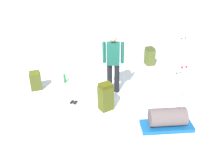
{
  "coord_description": "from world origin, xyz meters",
  "views": [
    {
      "loc": [
        -0.02,
        5.61,
        3.48
      ],
      "look_at": [
        0.0,
        0.0,
        0.7
      ],
      "focal_mm": 38.73,
      "sensor_mm": 36.0,
      "label": 1
    }
  ],
  "objects_px": {
    "backpack_bright": "(106,97)",
    "ski_poles_planted_near": "(181,54)",
    "gear_sled": "(167,119)",
    "thermos_bottle": "(65,79)",
    "backpack_large_dark": "(36,81)",
    "backpack_small_spare": "(150,56)",
    "ski_pair_near": "(74,103)",
    "skier_standing": "(113,61)",
    "ski_poles_planted_far": "(181,87)"
  },
  "relations": [
    {
      "from": "backpack_bright",
      "to": "ski_poles_planted_near",
      "type": "height_order",
      "value": "ski_poles_planted_near"
    },
    {
      "from": "ski_poles_planted_near",
      "to": "gear_sled",
      "type": "distance_m",
      "value": 2.88
    },
    {
      "from": "ski_poles_planted_near",
      "to": "thermos_bottle",
      "type": "bearing_deg",
      "value": 8.87
    },
    {
      "from": "thermos_bottle",
      "to": "gear_sled",
      "type": "bearing_deg",
      "value": 141.28
    },
    {
      "from": "backpack_large_dark",
      "to": "backpack_small_spare",
      "type": "bearing_deg",
      "value": -152.99
    },
    {
      "from": "ski_pair_near",
      "to": "backpack_large_dark",
      "type": "height_order",
      "value": "backpack_large_dark"
    },
    {
      "from": "skier_standing",
      "to": "gear_sled",
      "type": "distance_m",
      "value": 2.11
    },
    {
      "from": "backpack_bright",
      "to": "gear_sled",
      "type": "relative_size",
      "value": 0.6
    },
    {
      "from": "skier_standing",
      "to": "thermos_bottle",
      "type": "height_order",
      "value": "skier_standing"
    },
    {
      "from": "backpack_bright",
      "to": "thermos_bottle",
      "type": "bearing_deg",
      "value": -47.51
    },
    {
      "from": "backpack_large_dark",
      "to": "backpack_small_spare",
      "type": "xyz_separation_m",
      "value": [
        -3.47,
        -1.77,
        0.03
      ]
    },
    {
      "from": "ski_pair_near",
      "to": "ski_poles_planted_far",
      "type": "distance_m",
      "value": 2.74
    },
    {
      "from": "ski_pair_near",
      "to": "skier_standing",
      "type": "bearing_deg",
      "value": -149.28
    },
    {
      "from": "ski_poles_planted_far",
      "to": "thermos_bottle",
      "type": "bearing_deg",
      "value": -25.22
    },
    {
      "from": "backpack_bright",
      "to": "ski_poles_planted_far",
      "type": "bearing_deg",
      "value": 178.2
    },
    {
      "from": "skier_standing",
      "to": "ski_poles_planted_near",
      "type": "distance_m",
      "value": 2.4
    },
    {
      "from": "ski_poles_planted_near",
      "to": "thermos_bottle",
      "type": "xyz_separation_m",
      "value": [
        3.58,
        0.56,
        -0.57
      ]
    },
    {
      "from": "skier_standing",
      "to": "gear_sled",
      "type": "bearing_deg",
      "value": 126.89
    },
    {
      "from": "backpack_small_spare",
      "to": "thermos_bottle",
      "type": "distance_m",
      "value": 3.06
    },
    {
      "from": "backpack_large_dark",
      "to": "backpack_bright",
      "type": "relative_size",
      "value": 0.79
    },
    {
      "from": "ski_poles_planted_far",
      "to": "gear_sled",
      "type": "xyz_separation_m",
      "value": [
        0.42,
        0.68,
        -0.45
      ]
    },
    {
      "from": "backpack_bright",
      "to": "ski_poles_planted_far",
      "type": "height_order",
      "value": "ski_poles_planted_far"
    },
    {
      "from": "gear_sled",
      "to": "skier_standing",
      "type": "bearing_deg",
      "value": -53.11
    },
    {
      "from": "backpack_large_dark",
      "to": "ski_poles_planted_far",
      "type": "xyz_separation_m",
      "value": [
        -3.81,
        1.03,
        0.4
      ]
    },
    {
      "from": "ski_poles_planted_far",
      "to": "thermos_bottle",
      "type": "distance_m",
      "value": 3.44
    },
    {
      "from": "ski_poles_planted_near",
      "to": "ski_poles_planted_far",
      "type": "height_order",
      "value": "ski_poles_planted_near"
    },
    {
      "from": "skier_standing",
      "to": "backpack_bright",
      "type": "distance_m",
      "value": 1.06
    },
    {
      "from": "backpack_small_spare",
      "to": "ski_poles_planted_far",
      "type": "bearing_deg",
      "value": 96.94
    },
    {
      "from": "gear_sled",
      "to": "thermos_bottle",
      "type": "bearing_deg",
      "value": -38.72
    },
    {
      "from": "backpack_small_spare",
      "to": "thermos_bottle",
      "type": "height_order",
      "value": "backpack_small_spare"
    },
    {
      "from": "ski_pair_near",
      "to": "gear_sled",
      "type": "distance_m",
      "value": 2.43
    },
    {
      "from": "backpack_small_spare",
      "to": "backpack_bright",
      "type": "bearing_deg",
      "value": 62.0
    },
    {
      "from": "backpack_small_spare",
      "to": "gear_sled",
      "type": "distance_m",
      "value": 3.48
    },
    {
      "from": "backpack_bright",
      "to": "ski_pair_near",
      "type": "bearing_deg",
      "value": -15.86
    },
    {
      "from": "ski_pair_near",
      "to": "ski_poles_planted_far",
      "type": "relative_size",
      "value": 1.51
    },
    {
      "from": "ski_pair_near",
      "to": "backpack_bright",
      "type": "bearing_deg",
      "value": 164.14
    },
    {
      "from": "thermos_bottle",
      "to": "ski_poles_planted_near",
      "type": "bearing_deg",
      "value": -171.13
    },
    {
      "from": "gear_sled",
      "to": "backpack_bright",
      "type": "bearing_deg",
      "value": -28.07
    },
    {
      "from": "skier_standing",
      "to": "ski_pair_near",
      "type": "height_order",
      "value": "skier_standing"
    },
    {
      "from": "ski_pair_near",
      "to": "ski_poles_planted_near",
      "type": "height_order",
      "value": "ski_poles_planted_near"
    },
    {
      "from": "ski_poles_planted_far",
      "to": "gear_sled",
      "type": "bearing_deg",
      "value": 57.88
    },
    {
      "from": "skier_standing",
      "to": "ski_poles_planted_near",
      "type": "bearing_deg",
      "value": -152.62
    },
    {
      "from": "skier_standing",
      "to": "backpack_bright",
      "type": "height_order",
      "value": "skier_standing"
    },
    {
      "from": "ski_poles_planted_near",
      "to": "gear_sled",
      "type": "xyz_separation_m",
      "value": [
        0.93,
        2.68,
        -0.47
      ]
    },
    {
      "from": "backpack_large_dark",
      "to": "backpack_bright",
      "type": "distance_m",
      "value": 2.24
    },
    {
      "from": "ski_pair_near",
      "to": "thermos_bottle",
      "type": "distance_m",
      "value": 1.24
    },
    {
      "from": "skier_standing",
      "to": "ski_poles_planted_far",
      "type": "bearing_deg",
      "value": 150.63
    },
    {
      "from": "ski_pair_near",
      "to": "backpack_bright",
      "type": "distance_m",
      "value": 0.94
    },
    {
      "from": "ski_pair_near",
      "to": "backpack_large_dark",
      "type": "relative_size",
      "value": 3.2
    },
    {
      "from": "ski_poles_planted_near",
      "to": "backpack_bright",
      "type": "bearing_deg",
      "value": 40.22
    }
  ]
}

